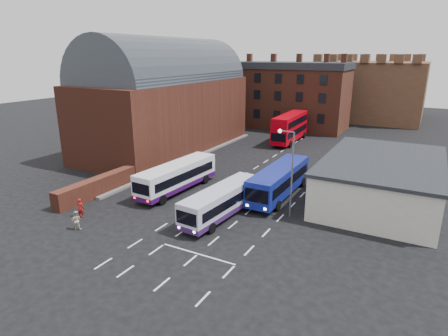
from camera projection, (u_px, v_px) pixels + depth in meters
The scene contains 13 objects.
ground at pixel (167, 223), 31.56m from camera, with size 180.00×180.00×0.00m, color black.
railway_station at pixel (166, 97), 54.04m from camera, with size 12.00×28.00×16.00m.
forecourt_wall at pixel (97, 187), 37.65m from camera, with size 1.20×10.00×1.80m, color #602B1E.
cream_building at pixel (381, 180), 35.79m from camera, with size 10.40×16.40×4.25m.
brick_terrace at pixel (287, 98), 71.28m from camera, with size 22.00×10.00×11.00m, color brown.
castle_keep at pixel (370, 90), 82.40m from camera, with size 22.00×22.00×12.00m, color brown.
bus_white_outbound at pixel (177, 175), 38.60m from camera, with size 3.14×10.73×2.89m.
bus_white_inbound at pixel (222, 200), 32.43m from camera, with size 3.06×9.88×2.65m.
bus_blue at pixel (279, 179), 37.07m from camera, with size 2.85×11.04×3.01m.
bus_red_double at pixel (290, 127), 59.81m from camera, with size 3.04×11.31×4.50m.
street_lamp at pixel (289, 166), 31.69m from camera, with size 1.55×0.43×7.65m.
pedestrian_red at pixel (80, 208), 32.54m from camera, with size 0.63×0.42×1.73m, color #A01813.
pedestrian_beige at pixel (76, 220), 30.27m from camera, with size 0.78×0.61×1.61m, color #BDAB98.
Camera 1 is at (18.02, -22.96, 13.74)m, focal length 30.00 mm.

